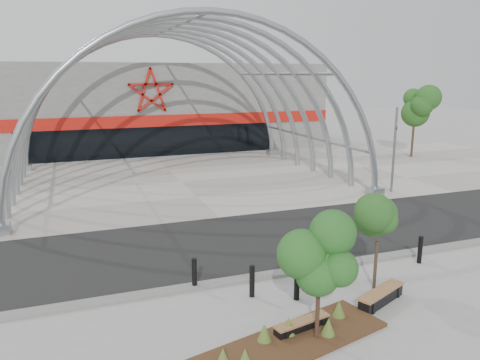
{
  "coord_description": "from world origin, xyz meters",
  "views": [
    {
      "loc": [
        -6.77,
        -14.46,
        7.08
      ],
      "look_at": [
        0.0,
        4.0,
        2.6
      ],
      "focal_mm": 35.0,
      "sensor_mm": 36.0,
      "label": 1
    }
  ],
  "objects_px": {
    "street_tree_0": "(320,251)",
    "street_tree_1": "(378,222)",
    "bench_1": "(381,297)",
    "bollard_2": "(252,281)",
    "signal_pole": "(394,149)",
    "bench_0": "(302,326)"
  },
  "relations": [
    {
      "from": "street_tree_1",
      "to": "bench_0",
      "type": "distance_m",
      "value": 4.49
    },
    {
      "from": "bollard_2",
      "to": "bench_0",
      "type": "bearing_deg",
      "value": -78.26
    },
    {
      "from": "street_tree_1",
      "to": "bollard_2",
      "type": "distance_m",
      "value": 4.56
    },
    {
      "from": "bench_0",
      "to": "signal_pole",
      "type": "bearing_deg",
      "value": 44.48
    },
    {
      "from": "signal_pole",
      "to": "bollard_2",
      "type": "bearing_deg",
      "value": -143.03
    },
    {
      "from": "street_tree_0",
      "to": "street_tree_1",
      "type": "distance_m",
      "value": 4.03
    },
    {
      "from": "street_tree_0",
      "to": "bench_1",
      "type": "distance_m",
      "value": 3.99
    },
    {
      "from": "signal_pole",
      "to": "bench_0",
      "type": "relative_size",
      "value": 2.86
    },
    {
      "from": "bollard_2",
      "to": "street_tree_0",
      "type": "bearing_deg",
      "value": -77.15
    },
    {
      "from": "bench_1",
      "to": "signal_pole",
      "type": "bearing_deg",
      "value": 51.11
    },
    {
      "from": "bench_0",
      "to": "bench_1",
      "type": "bearing_deg",
      "value": 11.87
    },
    {
      "from": "street_tree_0",
      "to": "bench_0",
      "type": "relative_size",
      "value": 2.01
    },
    {
      "from": "signal_pole",
      "to": "street_tree_0",
      "type": "distance_m",
      "value": 17.81
    },
    {
      "from": "signal_pole",
      "to": "bollard_2",
      "type": "relative_size",
      "value": 4.83
    },
    {
      "from": "bench_1",
      "to": "bollard_2",
      "type": "bearing_deg",
      "value": 153.48
    },
    {
      "from": "street_tree_0",
      "to": "bench_0",
      "type": "bearing_deg",
      "value": 107.88
    },
    {
      "from": "street_tree_1",
      "to": "bench_1",
      "type": "distance_m",
      "value": 2.39
    },
    {
      "from": "bench_0",
      "to": "bollard_2",
      "type": "bearing_deg",
      "value": 101.74
    },
    {
      "from": "street_tree_0",
      "to": "bench_1",
      "type": "bearing_deg",
      "value": 21.89
    },
    {
      "from": "street_tree_1",
      "to": "bollard_2",
      "type": "height_order",
      "value": "street_tree_1"
    },
    {
      "from": "street_tree_0",
      "to": "street_tree_1",
      "type": "xyz_separation_m",
      "value": [
        3.4,
        2.15,
        -0.25
      ]
    },
    {
      "from": "signal_pole",
      "to": "bollard_2",
      "type": "height_order",
      "value": "signal_pole"
    }
  ]
}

